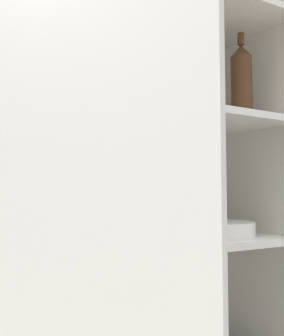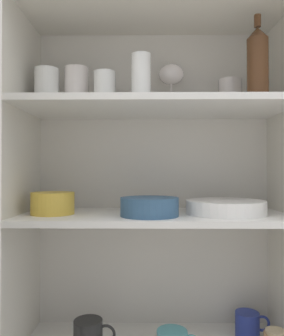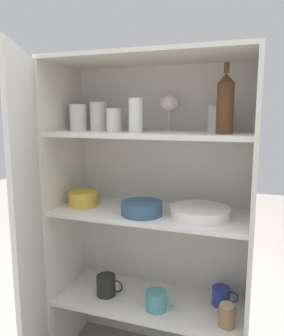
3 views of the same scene
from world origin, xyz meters
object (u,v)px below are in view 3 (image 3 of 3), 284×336
serving_bowl_small (83,198)px  plate_stack_white (200,212)px  wine_bottle (225,103)px  mixing_bowl_large (142,208)px  storage_jar (227,315)px  coffee_mug_primary (221,296)px

serving_bowl_small → plate_stack_white: bearing=0.8°
wine_bottle → serving_bowl_small: wine_bottle is taller
plate_stack_white → serving_bowl_small: 0.56m
mixing_bowl_large → storage_jar: mixing_bowl_large is taller
plate_stack_white → mixing_bowl_large: 0.25m
wine_bottle → coffee_mug_primary: bearing=87.0°
wine_bottle → mixing_bowl_large: bearing=-179.1°
storage_jar → wine_bottle: bearing=151.2°
wine_bottle → serving_bowl_small: 0.79m
wine_bottle → serving_bowl_small: bearing=177.0°
plate_stack_white → coffee_mug_primary: 0.44m
wine_bottle → plate_stack_white: size_ratio=1.06×
serving_bowl_small → coffee_mug_primary: (0.66, 0.09, -0.43)m
storage_jar → serving_bowl_small: bearing=175.3°
wine_bottle → serving_bowl_small: size_ratio=1.95×
coffee_mug_primary → serving_bowl_small: bearing=-171.9°
serving_bowl_small → storage_jar: bearing=-4.7°
wine_bottle → storage_jar: wine_bottle is taller
mixing_bowl_large → storage_jar: bearing=-2.8°
plate_stack_white → serving_bowl_small: serving_bowl_small is taller
plate_stack_white → storage_jar: (0.13, -0.07, -0.41)m
plate_stack_white → serving_bowl_small: size_ratio=1.84×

